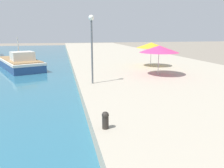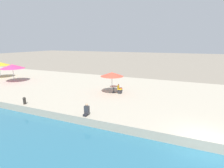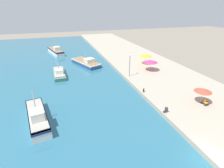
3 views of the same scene
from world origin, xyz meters
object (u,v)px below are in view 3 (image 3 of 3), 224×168
Objects in this scene: cafe_umbrella_striped at (146,55)px; person_at_quay at (166,110)px; cafe_umbrella_white at (150,61)px; cafe_chair_left at (207,103)px; fishing_boat_distant at (56,51)px; mooring_bollard at (144,90)px; cafe_umbrella_pink at (203,90)px; fishing_boat_near at (37,117)px; fishing_boat_far at (86,62)px; fishing_boat_mid at (59,73)px; cafe_table at (202,100)px; lamppost at (130,62)px; cafe_chair_right at (206,104)px.

cafe_umbrella_striped reaches higher than person_at_quay.
cafe_chair_left is (0.63, -15.83, -1.82)m from cafe_umbrella_white.
fishing_boat_distant is 15.47× the size of mooring_bollard.
cafe_umbrella_striped is 3.28× the size of person_at_quay.
fishing_boat_distant is at bearing 116.41° from cafe_umbrella_pink.
fishing_boat_near is 29.19m from cafe_umbrella_striped.
fishing_boat_near is 24.23m from fishing_boat_far.
fishing_boat_distant is at bearing 111.45° from mooring_bollard.
fishing_boat_distant reaches higher than cafe_umbrella_striped.
mooring_bollard is (13.09, -13.68, 0.34)m from fishing_boat_mid.
cafe_umbrella_pink is 1.55m from cafe_table.
fishing_boat_near is 23.64m from cafe_chair_left.
person_at_quay is at bearing -89.50° from mooring_bollard.
fishing_boat_far is (10.18, 21.99, -0.17)m from fishing_boat_near.
cafe_umbrella_striped is 0.67× the size of lamppost.
cafe_chair_left is at bearing -1.34° from person_at_quay.
cafe_umbrella_striped is at bearing 43.10° from lamppost.
fishing_boat_far reaches higher than cafe_chair_right.
cafe_chair_left is at bearing -91.81° from cafe_umbrella_striped.
cafe_chair_right is 0.98× the size of person_at_quay.
fishing_boat_distant is at bearing 117.64° from lamppost.
person_at_quay is at bearing -23.06° from fishing_boat_near.
mooring_bollard is at bearing -43.59° from cafe_chair_right.
cafe_chair_right is at bearing -79.25° from fishing_boat_distant.
person_at_quay reaches higher than mooring_bollard.
cafe_umbrella_white is at bearing -118.90° from cafe_chair_left.
fishing_boat_far is 14.08m from lamppost.
cafe_chair_right is at bearing -2.35° from person_at_quay.
cafe_umbrella_pink is 2.72× the size of cafe_chair_left.
person_at_quay reaches higher than cafe_chair_right.
fishing_boat_far reaches higher than cafe_umbrella_pink.
cafe_umbrella_striped is 9.64m from lamppost.
cafe_umbrella_pink is 0.81× the size of cafe_umbrella_striped.
fishing_boat_far is at bearing 116.60° from cafe_umbrella_pink.
cafe_umbrella_striped is 3.36× the size of cafe_chair_left.
cafe_table is 1.22× the size of mooring_bollard.
lamppost reaches higher than fishing_boat_mid.
cafe_chair_right is at bearing -92.21° from cafe_table.
cafe_umbrella_striped is (23.95, 16.57, 1.92)m from fishing_boat_near.
cafe_chair_left is 0.98× the size of person_at_quay.
cafe_table is at bearing -92.95° from cafe_umbrella_striped.
fishing_boat_near reaches higher than person_at_quay.
cafe_chair_right is at bearing -16.70° from cafe_chair_left.
cafe_umbrella_striped reaches higher than cafe_table.
cafe_umbrella_white is 16.94m from person_at_quay.
cafe_umbrella_pink is at bearing -80.98° from cafe_chair_right.
fishing_boat_far is at bearing -79.21° from fishing_boat_distant.
fishing_boat_near is 0.89× the size of fishing_boat_far.
fishing_boat_far is 14.94m from cafe_umbrella_striped.
fishing_boat_near is 23.09m from cafe_umbrella_pink.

